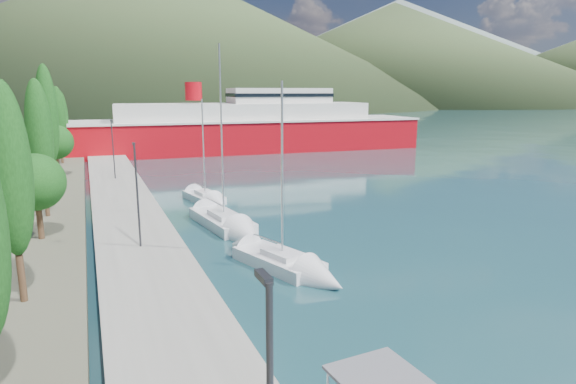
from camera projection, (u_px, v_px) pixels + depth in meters
name	position (u px, v px, depth m)	size (l,w,h in m)	color
ground	(133.00, 129.00, 126.65)	(1400.00, 1400.00, 0.00)	#1E464E
quay	(126.00, 211.00, 38.30)	(5.00, 88.00, 0.80)	gray
hills_far	(205.00, 37.00, 613.45)	(1480.00, 900.00, 180.00)	slate
hills_near	(228.00, 41.00, 381.60)	(1010.00, 520.00, 115.00)	#394B29
tree_row	(47.00, 139.00, 40.38)	(3.65, 62.85, 11.41)	#47301E
lamp_posts	(136.00, 189.00, 28.37)	(0.15, 46.57, 6.06)	#2D2D33
sailboat_near	(301.00, 271.00, 25.71)	(4.66, 8.09, 11.15)	silver
sailboat_mid	(235.00, 229.00, 33.41)	(3.81, 9.90, 13.88)	silver
sailboat_far	(211.00, 201.00, 42.09)	(3.38, 7.04, 9.93)	silver
ferry	(246.00, 129.00, 79.95)	(59.90, 16.50, 11.76)	#AC0812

